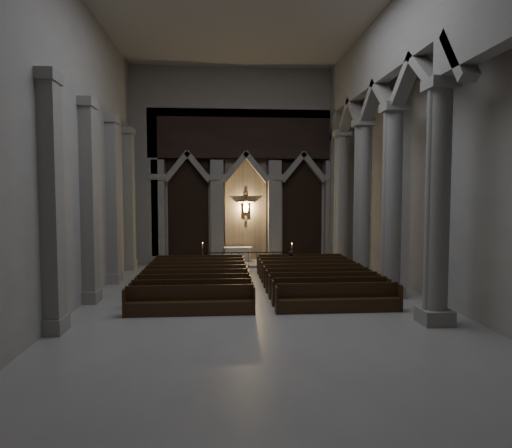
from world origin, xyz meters
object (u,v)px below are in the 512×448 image
at_px(altar, 238,254).
at_px(candle_stand_right, 292,261).
at_px(pews, 256,282).
at_px(altar_rail, 248,257).
at_px(candle_stand_left, 203,262).
at_px(worshipper, 292,264).

xyz_separation_m(altar, candle_stand_right, (3.08, -1.76, -0.20)).
xyz_separation_m(altar, pews, (0.53, -7.79, -0.25)).
relative_size(candle_stand_right, pews, 0.14).
height_order(altar_rail, candle_stand_left, candle_stand_left).
xyz_separation_m(candle_stand_left, worshipper, (4.73, -2.46, 0.23)).
bearing_deg(worshipper, altar_rail, 109.02).
bearing_deg(worshipper, candle_stand_right, 61.95).
bearing_deg(worshipper, pews, -142.38).
distance_m(candle_stand_right, worshipper, 2.88).
distance_m(pews, worshipper, 3.84).
height_order(candle_stand_left, worshipper, candle_stand_left).
bearing_deg(candle_stand_right, candle_stand_left, -175.85).
height_order(candle_stand_left, candle_stand_right, candle_stand_left).
height_order(altar_rail, worshipper, worshipper).
bearing_deg(candle_stand_right, pews, -112.99).
distance_m(candle_stand_right, pews, 6.54).
height_order(candle_stand_right, pews, candle_stand_right).
bearing_deg(altar_rail, candle_stand_left, -174.86).
height_order(candle_stand_left, pews, candle_stand_left).
relative_size(candle_stand_left, pews, 0.16).
xyz_separation_m(altar, worshipper, (2.63, -4.60, 0.07)).
relative_size(altar, candle_stand_left, 1.09).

